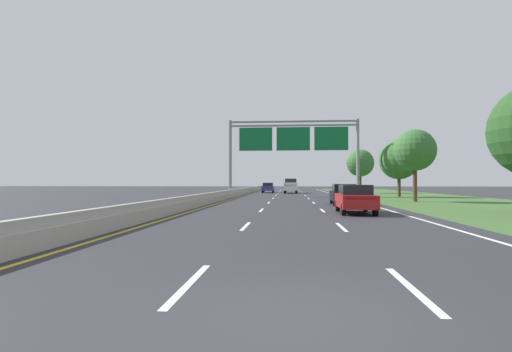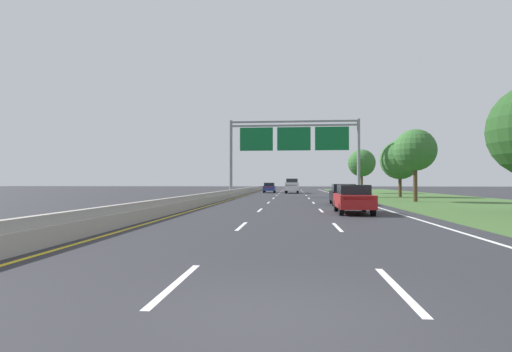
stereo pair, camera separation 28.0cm
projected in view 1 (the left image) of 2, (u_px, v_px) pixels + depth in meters
name	position (u px, v px, depth m)	size (l,w,h in m)	color
ground_plane	(291.00, 199.00, 40.20)	(220.00, 220.00, 0.00)	#2B2B30
lane_striping	(291.00, 199.00, 39.74)	(11.96, 106.00, 0.01)	white
grass_verge_right	(437.00, 200.00, 39.06)	(14.00, 110.00, 0.02)	#3D602D
median_barrier_concrete	(225.00, 196.00, 40.74)	(0.60, 110.00, 0.85)	#A8A399
overhead_sign_gantry	(293.00, 142.00, 47.02)	(15.06, 0.42, 8.92)	gray
pickup_truck_white	(291.00, 186.00, 61.85)	(2.06, 5.42, 2.20)	silver
car_blue_left_lane_sedan	(268.00, 187.00, 64.23)	(1.83, 4.40, 1.57)	navy
car_black_right_lane_sedan	(344.00, 194.00, 30.71)	(1.94, 4.45, 1.57)	black
car_red_right_lane_sedan	(355.00, 198.00, 22.42)	(1.89, 4.43, 1.57)	maroon
roadside_tree_mid	(415.00, 150.00, 35.25)	(3.60, 3.60, 6.28)	#4C3823
roadside_tree_far	(399.00, 160.00, 46.03)	(4.40, 4.40, 6.41)	#4C3823
roadside_tree_distant	(360.00, 163.00, 61.49)	(4.11, 4.11, 6.61)	#4C3823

